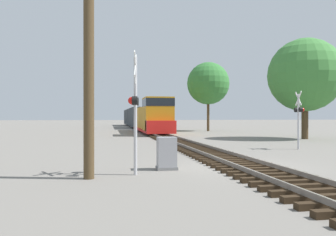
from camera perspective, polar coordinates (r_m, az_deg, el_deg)
name	(u,v)px	position (r m, az deg, el deg)	size (l,w,h in m)	color
ground_plane	(239,166)	(14.03, 12.25, -8.19)	(400.00, 400.00, 0.00)	slate
rail_track_bed	(239,163)	(14.02, 12.25, -7.64)	(2.60, 160.00, 0.31)	black
freight_train	(139,118)	(58.44, -5.09, 0.06)	(3.08, 51.72, 4.18)	#B77A14
crossing_signal_near	(135,105)	(11.57, -5.82, 2.24)	(0.44, 1.01, 4.32)	#B7B7BC
crossing_signal_far	(299,114)	(22.21, 21.83, 0.71)	(0.46, 1.01, 3.65)	#B7B7BC
relay_cabinet	(167,154)	(12.75, -0.23, -6.22)	(0.80, 0.60, 1.26)	slate
utility_pole	(89,56)	(11.29, -13.63, 10.37)	(1.80, 0.35, 7.90)	#4C3A23
tree_far_right	(305,75)	(32.95, 22.74, 6.89)	(6.73, 6.73, 9.28)	#473521
tree_mid_background	(208,83)	(47.77, 7.01, 5.99)	(6.09, 6.09, 9.92)	#473521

